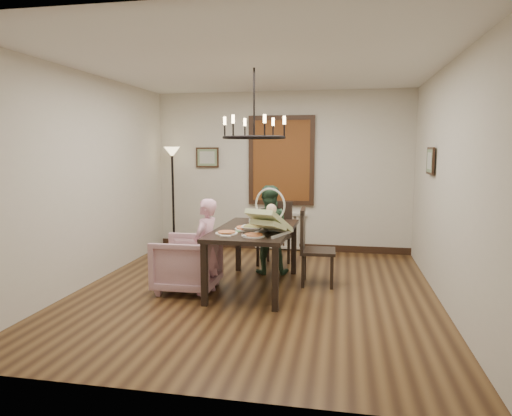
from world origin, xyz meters
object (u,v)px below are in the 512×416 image
(seated_man, at_px, (268,237))
(baby_bouncer, at_px, (269,219))
(dining_table, at_px, (254,235))
(armchair, at_px, (187,264))
(chair_right, at_px, (318,247))
(drinking_glass, at_px, (251,224))
(elderly_woman, at_px, (206,255))
(floor_lamp, at_px, (173,200))
(chair_far, at_px, (274,234))

(seated_man, distance_m, baby_bouncer, 1.25)
(dining_table, distance_m, armchair, 0.94)
(chair_right, relative_size, armchair, 1.34)
(dining_table, xyz_separation_m, drinking_glass, (-0.03, -0.05, 0.16))
(elderly_woman, xyz_separation_m, seated_man, (0.60, 1.09, 0.04))
(elderly_woman, relative_size, drinking_glass, 7.03)
(elderly_woman, xyz_separation_m, baby_bouncer, (0.81, -0.07, 0.49))
(seated_man, bearing_deg, floor_lamp, -38.24)
(drinking_glass, height_order, floor_lamp, floor_lamp)
(seated_man, bearing_deg, baby_bouncer, 94.56)
(chair_far, distance_m, baby_bouncer, 1.69)
(chair_far, xyz_separation_m, baby_bouncer, (0.19, -1.61, 0.48))
(seated_man, relative_size, drinking_glass, 7.54)
(dining_table, bearing_deg, chair_far, 88.12)
(elderly_woman, xyz_separation_m, drinking_glass, (0.52, 0.28, 0.36))
(floor_lamp, bearing_deg, elderly_woman, -60.39)
(elderly_woman, bearing_deg, seated_man, 162.57)
(armchair, bearing_deg, elderly_woman, 74.41)
(chair_right, bearing_deg, baby_bouncer, 140.63)
(seated_man, bearing_deg, elderly_woman, 55.31)
(chair_far, distance_m, armchair, 1.73)
(dining_table, height_order, baby_bouncer, baby_bouncer)
(chair_right, relative_size, seated_man, 0.97)
(dining_table, bearing_deg, drinking_glass, -115.70)
(baby_bouncer, bearing_deg, elderly_woman, -165.26)
(elderly_woman, relative_size, floor_lamp, 0.55)
(drinking_glass, bearing_deg, floor_lamp, 132.04)
(armchair, bearing_deg, floor_lamp, -155.94)
(seated_man, bearing_deg, dining_table, 80.18)
(seated_man, distance_m, drinking_glass, 0.88)
(drinking_glass, bearing_deg, elderly_woman, -151.90)
(chair_far, relative_size, floor_lamp, 0.56)
(elderly_woman, bearing_deg, chair_far, 169.84)
(seated_man, relative_size, floor_lamp, 0.59)
(chair_far, distance_m, drinking_glass, 1.32)
(elderly_woman, relative_size, baby_bouncer, 1.69)
(chair_far, height_order, armchair, chair_far)
(dining_table, height_order, chair_right, chair_right)
(armchair, bearing_deg, dining_table, 106.55)
(armchair, relative_size, seated_man, 0.73)
(elderly_woman, bearing_deg, armchair, -93.17)
(chair_far, relative_size, drinking_glass, 7.07)
(dining_table, height_order, seated_man, seated_man)
(baby_bouncer, relative_size, drinking_glass, 4.16)
(seated_man, height_order, floor_lamp, floor_lamp)
(chair_right, relative_size, elderly_woman, 1.04)
(armchair, distance_m, drinking_glass, 0.97)
(dining_table, distance_m, baby_bouncer, 0.55)
(armchair, distance_m, floor_lamp, 2.53)
(chair_right, distance_m, elderly_woman, 1.50)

